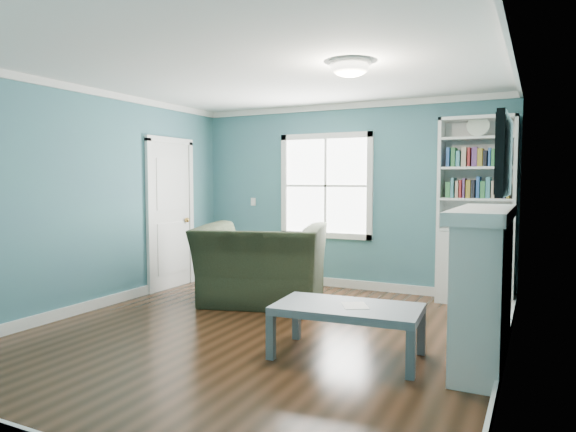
% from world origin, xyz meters
% --- Properties ---
extents(floor, '(5.00, 5.00, 0.00)m').
position_xyz_m(floor, '(0.00, 0.00, 0.00)').
color(floor, black).
rests_on(floor, ground).
extents(room_walls, '(5.00, 5.00, 5.00)m').
position_xyz_m(room_walls, '(0.00, 0.00, 1.58)').
color(room_walls, '#3F697B').
rests_on(room_walls, ground).
extents(trim, '(4.50, 5.00, 2.60)m').
position_xyz_m(trim, '(0.00, 0.00, 1.24)').
color(trim, white).
rests_on(trim, ground).
extents(window, '(1.40, 0.06, 1.50)m').
position_xyz_m(window, '(-0.30, 2.49, 1.45)').
color(window, white).
rests_on(window, room_walls).
extents(bookshelf, '(0.90, 0.35, 2.31)m').
position_xyz_m(bookshelf, '(1.77, 2.30, 0.92)').
color(bookshelf, silver).
rests_on(bookshelf, ground).
extents(fireplace, '(0.44, 1.58, 1.30)m').
position_xyz_m(fireplace, '(2.08, 0.20, 0.64)').
color(fireplace, black).
rests_on(fireplace, ground).
extents(tv, '(0.06, 1.10, 0.65)m').
position_xyz_m(tv, '(2.20, 0.20, 1.72)').
color(tv, black).
rests_on(tv, fireplace).
extents(door, '(0.12, 0.98, 2.17)m').
position_xyz_m(door, '(-2.22, 1.40, 1.07)').
color(door, silver).
rests_on(door, ground).
extents(ceiling_fixture, '(0.38, 0.38, 0.15)m').
position_xyz_m(ceiling_fixture, '(0.90, 0.10, 2.55)').
color(ceiling_fixture, white).
rests_on(ceiling_fixture, room_walls).
extents(light_switch, '(0.08, 0.01, 0.12)m').
position_xyz_m(light_switch, '(-1.50, 2.48, 1.20)').
color(light_switch, white).
rests_on(light_switch, room_walls).
extents(recliner, '(1.71, 1.35, 1.31)m').
position_xyz_m(recliner, '(-0.62, 1.18, 0.65)').
color(recliner, black).
rests_on(recliner, ground).
extents(coffee_table, '(1.29, 0.77, 0.45)m').
position_xyz_m(coffee_table, '(1.00, -0.22, 0.39)').
color(coffee_table, '#515B62').
rests_on(coffee_table, ground).
extents(paper_sheet, '(0.31, 0.33, 0.00)m').
position_xyz_m(paper_sheet, '(1.07, -0.20, 0.45)').
color(paper_sheet, white).
rests_on(paper_sheet, coffee_table).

